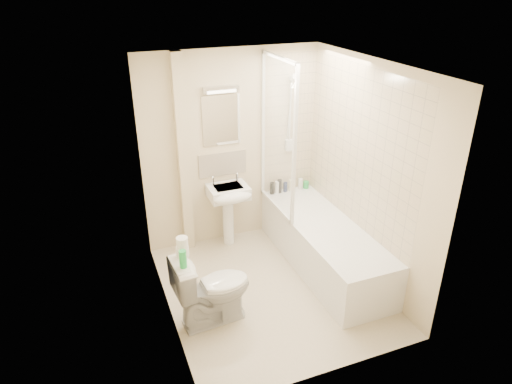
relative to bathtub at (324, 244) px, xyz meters
name	(u,v)px	position (x,y,z in m)	size (l,w,h in m)	color
floor	(271,289)	(-0.75, -0.20, -0.29)	(2.50, 2.50, 0.00)	beige
wall_back	(232,149)	(-0.75, 1.05, 0.91)	(2.20, 0.02, 2.40)	beige
wall_left	(161,209)	(-1.85, -0.20, 0.91)	(0.02, 2.50, 2.40)	beige
wall_right	(367,174)	(0.35, -0.20, 0.91)	(0.02, 2.50, 2.40)	beige
ceiling	(275,66)	(-0.75, -0.20, 2.11)	(2.20, 2.50, 0.02)	white
tile_back	(289,125)	(0.00, 1.04, 1.14)	(0.70, 0.01, 1.75)	beige
tile_right	(358,148)	(0.34, 0.00, 1.14)	(0.01, 2.10, 1.75)	beige
pipe_boxing	(183,158)	(-1.37, 0.99, 0.91)	(0.12, 0.12, 2.40)	beige
splashback	(223,164)	(-0.88, 1.04, 0.74)	(0.60, 0.01, 0.30)	beige
mirror	(221,120)	(-0.88, 1.04, 1.29)	(0.46, 0.01, 0.60)	white
strip_light	(221,89)	(-0.88, 1.02, 1.66)	(0.42, 0.07, 0.07)	silver
bathtub	(324,244)	(0.00, 0.00, 0.00)	(0.70, 2.10, 0.55)	white
shower_screen	(277,137)	(-0.35, 0.60, 1.16)	(0.04, 0.92, 1.80)	white
shower_fixture	(291,117)	(0.00, 0.99, 1.26)	(0.10, 0.16, 0.99)	white
pedestal_sink	(229,200)	(-0.88, 0.81, 0.36)	(0.48, 0.45, 0.92)	white
bottle_black_a	(272,188)	(-0.25, 0.96, 0.34)	(0.06, 0.06, 0.16)	black
bottle_white_a	(277,187)	(-0.18, 0.96, 0.34)	(0.06, 0.06, 0.16)	white
bottle_black_b	(280,186)	(-0.14, 0.96, 0.35)	(0.06, 0.06, 0.18)	black
bottle_blue	(285,187)	(-0.06, 0.96, 0.33)	(0.05, 0.05, 0.13)	#121F51
bottle_cream	(291,185)	(0.02, 0.96, 0.34)	(0.06, 0.06, 0.15)	beige
bottle_white_b	(300,184)	(0.16, 0.96, 0.33)	(0.06, 0.06, 0.15)	silver
bottle_green	(306,185)	(0.24, 0.96, 0.31)	(0.07, 0.07, 0.09)	green
toilet	(213,288)	(-1.47, -0.44, 0.09)	(0.78, 0.49, 0.76)	white
toilet_roll_lower	(183,251)	(-1.72, -0.36, 0.52)	(0.12, 0.12, 0.10)	white
toilet_roll_upper	(182,242)	(-1.71, -0.36, 0.62)	(0.11, 0.11, 0.10)	white
green_bottle	(183,259)	(-1.75, -0.54, 0.56)	(0.07, 0.07, 0.17)	green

